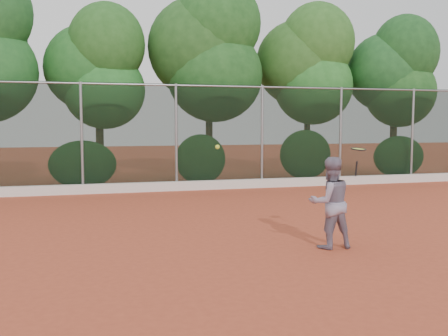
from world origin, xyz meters
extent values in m
plane|color=#B6472A|center=(0.00, 0.00, 0.00)|extent=(80.00, 80.00, 0.00)
cube|color=silver|center=(0.00, 6.82, 0.15)|extent=(24.00, 0.20, 0.30)
imported|color=gray|center=(1.30, -1.38, 0.81)|extent=(0.80, 0.63, 1.62)
cube|color=black|center=(0.00, 7.00, 1.75)|extent=(24.00, 0.01, 3.50)
cylinder|color=gray|center=(0.00, 7.00, 3.45)|extent=(24.00, 0.06, 0.06)
cylinder|color=gray|center=(-3.00, 7.00, 1.75)|extent=(0.09, 0.09, 3.50)
cylinder|color=gray|center=(0.00, 7.00, 1.75)|extent=(0.09, 0.09, 3.50)
cylinder|color=gray|center=(3.00, 7.00, 1.75)|extent=(0.09, 0.09, 3.50)
cylinder|color=gray|center=(6.00, 7.00, 1.75)|extent=(0.09, 0.09, 3.50)
cylinder|color=gray|center=(9.00, 7.00, 1.75)|extent=(0.09, 0.09, 3.50)
cylinder|color=#432C1A|center=(-2.40, 9.30, 1.20)|extent=(0.28, 0.28, 2.40)
ellipsoid|color=#226324|center=(-2.20, 9.20, 3.40)|extent=(2.90, 2.40, 2.80)
ellipsoid|color=#1D551E|center=(-2.70, 9.50, 4.20)|extent=(3.20, 2.70, 3.10)
ellipsoid|color=#20511B|center=(-2.10, 9.00, 5.00)|extent=(2.70, 2.30, 2.90)
cylinder|color=#432819|center=(1.60, 9.00, 1.50)|extent=(0.26, 0.26, 3.00)
ellipsoid|color=#2D6C29|center=(1.80, 8.90, 4.00)|extent=(3.60, 3.00, 3.50)
ellipsoid|color=#316627|center=(1.30, 9.20, 5.00)|extent=(3.90, 3.20, 3.80)
ellipsoid|color=#30702A|center=(1.90, 8.80, 5.90)|extent=(3.20, 2.70, 3.30)
cylinder|color=#3F2618|center=(5.70, 9.20, 1.35)|extent=(0.24, 0.24, 2.70)
ellipsoid|color=#236322|center=(5.90, 9.10, 3.70)|extent=(3.20, 2.70, 3.10)
ellipsoid|color=#244F1B|center=(5.40, 9.40, 4.60)|extent=(3.50, 2.90, 3.40)
ellipsoid|color=#27561D|center=(6.00, 9.00, 5.40)|extent=(3.00, 2.50, 3.10)
cylinder|color=#45291A|center=(9.40, 8.80, 1.25)|extent=(0.28, 0.28, 2.50)
ellipsoid|color=#2F6C29|center=(9.60, 8.70, 3.50)|extent=(3.00, 2.50, 2.90)
ellipsoid|color=#27682A|center=(9.10, 9.00, 4.30)|extent=(3.30, 2.80, 3.20)
ellipsoid|color=#245F24|center=(9.70, 8.60, 5.10)|extent=(2.80, 2.40, 3.00)
ellipsoid|color=#306E2A|center=(-3.00, 7.80, 0.85)|extent=(2.20, 1.16, 1.60)
ellipsoid|color=#33702A|center=(1.00, 7.80, 0.95)|extent=(1.80, 1.04, 1.76)
ellipsoid|color=#346C29|center=(5.00, 7.80, 1.05)|extent=(2.00, 1.10, 1.84)
ellipsoid|color=#2E6727|center=(9.00, 7.80, 0.90)|extent=(2.16, 1.12, 1.64)
cylinder|color=black|center=(1.75, -1.46, 1.41)|extent=(0.04, 0.06, 0.27)
torus|color=black|center=(1.75, -1.52, 1.76)|extent=(0.32, 0.32, 0.05)
cylinder|color=#D2E142|center=(1.75, -1.52, 1.76)|extent=(0.27, 0.27, 0.03)
sphere|color=#CBDE32|center=(-0.85, -1.72, 1.84)|extent=(0.07, 0.07, 0.07)
camera|label=1|loc=(-2.81, -9.30, 2.21)|focal=40.00mm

